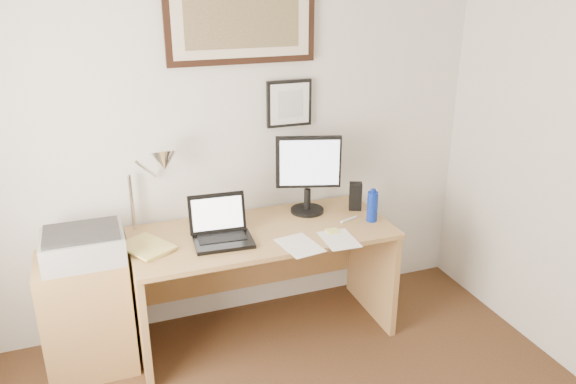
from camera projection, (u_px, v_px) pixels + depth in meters
name	position (u px, v px, depth m)	size (l,w,h in m)	color
wall_back	(221.00, 139.00, 3.55)	(3.50, 0.02, 2.50)	silver
side_cabinet	(88.00, 313.00, 3.30)	(0.50, 0.40, 0.73)	#A47944
water_bottle	(372.00, 207.00, 3.56)	(0.07, 0.07, 0.20)	#0B2698
bottle_cap	(373.00, 191.00, 3.52)	(0.04, 0.04, 0.02)	#0B2698
speaker	(355.00, 196.00, 3.74)	(0.08, 0.07, 0.19)	black
paper_sheet_a	(300.00, 245.00, 3.27)	(0.20, 0.28, 0.00)	white
paper_sheet_b	(339.00, 239.00, 3.33)	(0.19, 0.27, 0.00)	white
sticky_pad	(333.00, 231.00, 3.43)	(0.08, 0.08, 0.01)	#E8E86E
marker_pen	(349.00, 219.00, 3.60)	(0.02, 0.02, 0.14)	white
book	(130.00, 254.00, 3.14)	(0.22, 0.30, 0.02)	#D8C365
desk	(259.00, 258.00, 3.62)	(1.60, 0.70, 0.75)	#A47944
laptop	(221.00, 231.00, 3.31)	(0.36, 0.32, 0.26)	black
lcd_monitor	(308.00, 171.00, 3.62)	(0.41, 0.22, 0.52)	black
printer	(83.00, 246.00, 3.11)	(0.44, 0.34, 0.18)	#ADADAF
desk_lamp	(161.00, 164.00, 3.28)	(0.29, 0.27, 0.53)	silver
picture_large	(242.00, 24.00, 3.32)	(0.92, 0.04, 0.47)	black
picture_small	(289.00, 103.00, 3.60)	(0.30, 0.03, 0.30)	black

